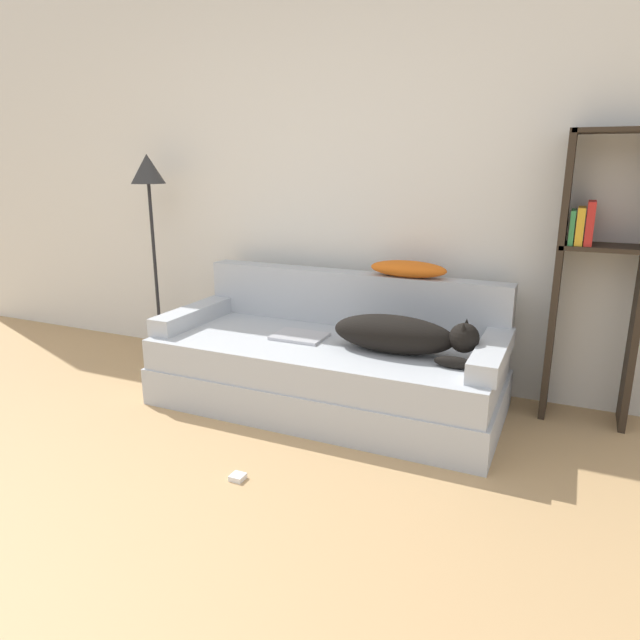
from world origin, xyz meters
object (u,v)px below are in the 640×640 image
at_px(throw_pillow, 408,269).
at_px(bookshelf, 598,264).
at_px(laptop, 300,336).
at_px(dog, 401,335).
at_px(power_adapter, 238,477).
at_px(couch, 327,373).
at_px(floor_lamp, 149,194).

distance_m(throw_pillow, bookshelf, 1.03).
bearing_deg(throw_pillow, laptop, -143.88).
bearing_deg(dog, power_adapter, -118.74).
distance_m(couch, bookshelf, 1.62).
relative_size(dog, floor_lamp, 0.54).
bearing_deg(laptop, throw_pillow, 35.41).
distance_m(throw_pillow, power_adapter, 1.59).
bearing_deg(dog, throw_pillow, 102.54).
height_order(couch, laptop, laptop).
height_order(laptop, bookshelf, bookshelf).
bearing_deg(dog, laptop, 177.32).
relative_size(dog, throw_pillow, 1.71).
bearing_deg(dog, bookshelf, 27.57).
relative_size(dog, laptop, 2.57).
xyz_separation_m(laptop, bookshelf, (1.57, 0.46, 0.48)).
relative_size(throw_pillow, power_adapter, 7.26).
xyz_separation_m(bookshelf, floor_lamp, (-2.92, -0.12, 0.31)).
distance_m(couch, floor_lamp, 1.85).
distance_m(bookshelf, floor_lamp, 2.93).
bearing_deg(power_adapter, dog, 61.26).
bearing_deg(floor_lamp, laptop, -14.17).
bearing_deg(laptop, couch, 4.23).
bearing_deg(bookshelf, couch, -162.40).
distance_m(laptop, bookshelf, 1.70).
relative_size(laptop, bookshelf, 0.20).
height_order(laptop, throw_pillow, throw_pillow).
distance_m(dog, bookshelf, 1.12).
relative_size(laptop, power_adapter, 4.83).
xyz_separation_m(couch, bookshelf, (1.40, 0.44, 0.69)).
xyz_separation_m(dog, throw_pillow, (-0.09, 0.42, 0.29)).
distance_m(couch, laptop, 0.28).
height_order(dog, laptop, dog).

